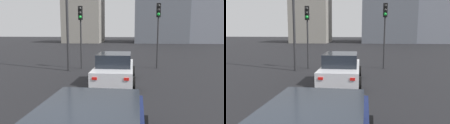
% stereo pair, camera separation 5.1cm
% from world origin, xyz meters
% --- Properties ---
extents(car_white_lead, '(4.47, 2.04, 1.52)m').
position_xyz_m(car_white_lead, '(8.29, 0.15, 0.73)').
color(car_white_lead, silver).
rests_on(car_white_lead, ground_plane).
extents(traffic_light_near_left, '(0.32, 0.29, 4.39)m').
position_xyz_m(traffic_light_near_left, '(12.65, -2.37, 3.14)').
color(traffic_light_near_left, '#2D2D30').
rests_on(traffic_light_near_left, ground_plane).
extents(traffic_light_near_right, '(0.32, 0.30, 4.20)m').
position_xyz_m(traffic_light_near_right, '(12.02, 2.79, 3.01)').
color(traffic_light_near_right, '#2D2D30').
rests_on(traffic_light_near_right, ground_plane).
extents(building_facade_left, '(11.35, 9.48, 15.73)m').
position_xyz_m(building_facade_left, '(46.40, -14.00, 7.87)').
color(building_facade_left, gray).
rests_on(building_facade_left, ground_plane).
extents(building_facade_right, '(8.46, 7.67, 9.41)m').
position_xyz_m(building_facade_right, '(43.89, 10.00, 4.70)').
color(building_facade_right, gray).
rests_on(building_facade_right, ground_plane).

